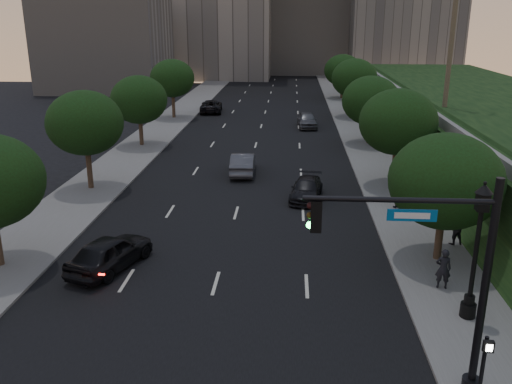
# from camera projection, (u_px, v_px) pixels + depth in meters

# --- Properties ---
(ground) EXTENTS (160.00, 160.00, 0.00)m
(ground) POSITION_uv_depth(u_px,v_px,m) (197.00, 350.00, 19.10)
(ground) COLOR black
(ground) RESTS_ON ground
(road_surface) EXTENTS (16.00, 140.00, 0.02)m
(road_surface) POSITION_uv_depth(u_px,v_px,m) (254.00, 150.00, 47.57)
(road_surface) COLOR black
(road_surface) RESTS_ON ground
(sidewalk_right) EXTENTS (4.50, 140.00, 0.15)m
(sidewalk_right) POSITION_uv_depth(u_px,v_px,m) (372.00, 151.00, 46.92)
(sidewalk_right) COLOR slate
(sidewalk_right) RESTS_ON ground
(sidewalk_left) EXTENTS (4.50, 140.00, 0.15)m
(sidewalk_left) POSITION_uv_depth(u_px,v_px,m) (140.00, 148.00, 48.19)
(sidewalk_left) COLOR slate
(sidewalk_left) RESTS_ON ground
(parapet_wall) EXTENTS (0.35, 90.00, 0.70)m
(parapet_wall) POSITION_uv_depth(u_px,v_px,m) (420.00, 106.00, 43.50)
(parapet_wall) COLOR slate
(parapet_wall) RESTS_ON embankment
(office_block_mid) EXTENTS (22.00, 18.00, 26.00)m
(office_block_mid) POSITION_uv_depth(u_px,v_px,m) (307.00, 7.00, 111.53)
(office_block_mid) COLOR #9D9A90
(office_block_mid) RESTS_ON ground
(office_block_filler) EXTENTS (18.00, 16.00, 14.00)m
(office_block_filler) POSITION_uv_depth(u_px,v_px,m) (107.00, 45.00, 84.99)
(office_block_filler) COLOR #9D9A90
(office_block_filler) RESTS_ON ground
(tree_right_a) EXTENTS (5.20, 5.20, 6.24)m
(tree_right_a) POSITION_uv_depth(u_px,v_px,m) (445.00, 181.00, 24.82)
(tree_right_a) COLOR #38281C
(tree_right_a) RESTS_ON ground
(tree_right_b) EXTENTS (5.20, 5.20, 6.74)m
(tree_right_b) POSITION_uv_depth(u_px,v_px,m) (398.00, 122.00, 36.05)
(tree_right_b) COLOR #38281C
(tree_right_b) RESTS_ON ground
(tree_right_c) EXTENTS (5.20, 5.20, 6.24)m
(tree_right_c) POSITION_uv_depth(u_px,v_px,m) (371.00, 101.00, 48.54)
(tree_right_c) COLOR #38281C
(tree_right_c) RESTS_ON ground
(tree_right_d) EXTENTS (5.20, 5.20, 6.74)m
(tree_right_d) POSITION_uv_depth(u_px,v_px,m) (354.00, 78.00, 61.68)
(tree_right_d) COLOR #38281C
(tree_right_d) RESTS_ON ground
(tree_right_e) EXTENTS (5.20, 5.20, 6.24)m
(tree_right_e) POSITION_uv_depth(u_px,v_px,m) (343.00, 70.00, 76.07)
(tree_right_e) COLOR #38281C
(tree_right_e) RESTS_ON ground
(tree_left_b) EXTENTS (5.00, 5.00, 6.71)m
(tree_left_b) POSITION_uv_depth(u_px,v_px,m) (85.00, 123.00, 35.41)
(tree_left_b) COLOR #38281C
(tree_left_b) RESTS_ON ground
(tree_left_c) EXTENTS (5.00, 5.00, 6.34)m
(tree_left_c) POSITION_uv_depth(u_px,v_px,m) (139.00, 100.00, 47.86)
(tree_left_c) COLOR #38281C
(tree_left_c) RESTS_ON ground
(tree_left_d) EXTENTS (5.00, 5.00, 6.71)m
(tree_left_d) POSITION_uv_depth(u_px,v_px,m) (172.00, 78.00, 61.04)
(tree_left_d) COLOR #38281C
(tree_left_d) RESTS_ON ground
(traffic_signal_mast) EXTENTS (5.68, 0.56, 7.00)m
(traffic_signal_mast) POSITION_uv_depth(u_px,v_px,m) (447.00, 286.00, 15.92)
(traffic_signal_mast) COLOR black
(traffic_signal_mast) RESTS_ON ground
(street_lamp) EXTENTS (0.64, 0.64, 5.62)m
(street_lamp) POSITION_uv_depth(u_px,v_px,m) (475.00, 258.00, 20.21)
(street_lamp) COLOR black
(street_lamp) RESTS_ON ground
(pedestrian_signal) EXTENTS (0.30, 0.33, 2.50)m
(pedestrian_signal) POSITION_uv_depth(u_px,v_px,m) (484.00, 366.00, 15.69)
(pedestrian_signal) COLOR black
(pedestrian_signal) RESTS_ON ground
(sedan_near_left) EXTENTS (3.41, 5.16, 1.63)m
(sedan_near_left) POSITION_uv_depth(u_px,v_px,m) (110.00, 252.00, 25.04)
(sedan_near_left) COLOR black
(sedan_near_left) RESTS_ON ground
(sedan_mid_left) EXTENTS (1.81, 4.89, 1.60)m
(sedan_mid_left) POSITION_uv_depth(u_px,v_px,m) (243.00, 163.00, 40.31)
(sedan_mid_left) COLOR #4E4F55
(sedan_mid_left) RESTS_ON ground
(sedan_far_left) EXTENTS (3.01, 5.68, 1.52)m
(sedan_far_left) POSITION_uv_depth(u_px,v_px,m) (211.00, 106.00, 66.27)
(sedan_far_left) COLOR black
(sedan_far_left) RESTS_ON ground
(sedan_near_right) EXTENTS (2.45, 4.70, 1.30)m
(sedan_near_right) POSITION_uv_depth(u_px,v_px,m) (306.00, 189.00, 34.76)
(sedan_near_right) COLOR black
(sedan_near_right) RESTS_ON ground
(sedan_far_right) EXTENTS (2.21, 4.88, 1.63)m
(sedan_far_right) POSITION_uv_depth(u_px,v_px,m) (307.00, 120.00, 57.19)
(sedan_far_right) COLOR #53555A
(sedan_far_right) RESTS_ON ground
(pedestrian_a) EXTENTS (0.70, 0.51, 1.79)m
(pedestrian_a) POSITION_uv_depth(u_px,v_px,m) (443.00, 269.00, 22.91)
(pedestrian_a) COLOR black
(pedestrian_a) RESTS_ON sidewalk_right
(pedestrian_b) EXTENTS (0.95, 0.80, 1.74)m
(pedestrian_b) POSITION_uv_depth(u_px,v_px,m) (455.00, 228.00, 27.40)
(pedestrian_b) COLOR black
(pedestrian_b) RESTS_ON sidewalk_right
(pedestrian_c) EXTENTS (0.97, 0.77, 1.54)m
(pedestrian_c) POSITION_uv_depth(u_px,v_px,m) (398.00, 196.00, 32.64)
(pedestrian_c) COLOR black
(pedestrian_c) RESTS_ON sidewalk_right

